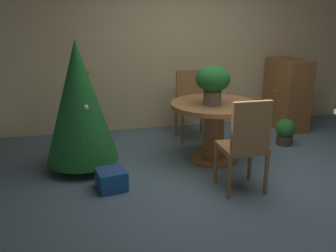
{
  "coord_description": "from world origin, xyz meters",
  "views": [
    {
      "loc": [
        -1.59,
        -3.56,
        1.83
      ],
      "look_at": [
        -0.67,
        0.24,
        0.62
      ],
      "focal_mm": 39.23,
      "sensor_mm": 36.0,
      "label": 1
    }
  ],
  "objects_px": {
    "holiday_tree": "(79,102)",
    "wooden_cabinet": "(287,94)",
    "round_dining_table": "(214,121)",
    "gift_box_blue": "(111,179)",
    "wooden_chair_near": "(245,142)",
    "potted_plant": "(285,131)",
    "flower_vase": "(213,81)",
    "wooden_chair_far": "(191,100)"
  },
  "relations": [
    {
      "from": "holiday_tree",
      "to": "wooden_cabinet",
      "type": "relative_size",
      "value": 1.39
    },
    {
      "from": "flower_vase",
      "to": "holiday_tree",
      "type": "distance_m",
      "value": 1.59
    },
    {
      "from": "wooden_chair_near",
      "to": "gift_box_blue",
      "type": "relative_size",
      "value": 2.89
    },
    {
      "from": "round_dining_table",
      "to": "wooden_chair_near",
      "type": "height_order",
      "value": "wooden_chair_near"
    },
    {
      "from": "gift_box_blue",
      "to": "wooden_cabinet",
      "type": "distance_m",
      "value": 3.43
    },
    {
      "from": "holiday_tree",
      "to": "round_dining_table",
      "type": "bearing_deg",
      "value": -4.61
    },
    {
      "from": "round_dining_table",
      "to": "potted_plant",
      "type": "bearing_deg",
      "value": 13.88
    },
    {
      "from": "gift_box_blue",
      "to": "holiday_tree",
      "type": "bearing_deg",
      "value": 113.46
    },
    {
      "from": "wooden_chair_far",
      "to": "potted_plant",
      "type": "xyz_separation_m",
      "value": [
        1.21,
        -0.67,
        -0.37
      ]
    },
    {
      "from": "wooden_chair_far",
      "to": "gift_box_blue",
      "type": "relative_size",
      "value": 2.88
    },
    {
      "from": "round_dining_table",
      "to": "wooden_chair_near",
      "type": "relative_size",
      "value": 1.08
    },
    {
      "from": "round_dining_table",
      "to": "flower_vase",
      "type": "bearing_deg",
      "value": -129.21
    },
    {
      "from": "wooden_chair_far",
      "to": "wooden_chair_near",
      "type": "height_order",
      "value": "wooden_chair_near"
    },
    {
      "from": "round_dining_table",
      "to": "potted_plant",
      "type": "distance_m",
      "value": 1.29
    },
    {
      "from": "flower_vase",
      "to": "holiday_tree",
      "type": "relative_size",
      "value": 0.3
    },
    {
      "from": "gift_box_blue",
      "to": "potted_plant",
      "type": "distance_m",
      "value": 2.68
    },
    {
      "from": "round_dining_table",
      "to": "gift_box_blue",
      "type": "distance_m",
      "value": 1.5
    },
    {
      "from": "holiday_tree",
      "to": "wooden_cabinet",
      "type": "distance_m",
      "value": 3.43
    },
    {
      "from": "wooden_chair_near",
      "to": "wooden_cabinet",
      "type": "xyz_separation_m",
      "value": [
        1.66,
        1.98,
        -0.0
      ]
    },
    {
      "from": "wooden_cabinet",
      "to": "potted_plant",
      "type": "bearing_deg",
      "value": -120.36
    },
    {
      "from": "round_dining_table",
      "to": "wooden_chair_far",
      "type": "distance_m",
      "value": 0.97
    },
    {
      "from": "wooden_chair_far",
      "to": "potted_plant",
      "type": "distance_m",
      "value": 1.43
    },
    {
      "from": "flower_vase",
      "to": "wooden_chair_far",
      "type": "distance_m",
      "value": 1.15
    },
    {
      "from": "wooden_chair_near",
      "to": "potted_plant",
      "type": "bearing_deg",
      "value": 45.02
    },
    {
      "from": "wooden_chair_far",
      "to": "gift_box_blue",
      "type": "height_order",
      "value": "wooden_chair_far"
    },
    {
      "from": "round_dining_table",
      "to": "wooden_chair_far",
      "type": "xyz_separation_m",
      "value": [
        0.0,
        0.97,
        0.05
      ]
    },
    {
      "from": "wooden_chair_near",
      "to": "potted_plant",
      "type": "relative_size",
      "value": 2.67
    },
    {
      "from": "wooden_chair_near",
      "to": "round_dining_table",
      "type": "bearing_deg",
      "value": 90.0
    },
    {
      "from": "wooden_chair_far",
      "to": "wooden_cabinet",
      "type": "xyz_separation_m",
      "value": [
        1.66,
        0.1,
        -0.01
      ]
    },
    {
      "from": "wooden_chair_far",
      "to": "wooden_chair_near",
      "type": "relative_size",
      "value": 1.0
    },
    {
      "from": "wooden_chair_far",
      "to": "gift_box_blue",
      "type": "distance_m",
      "value": 2.05
    },
    {
      "from": "round_dining_table",
      "to": "potted_plant",
      "type": "relative_size",
      "value": 2.88
    },
    {
      "from": "flower_vase",
      "to": "wooden_chair_near",
      "type": "distance_m",
      "value": 0.97
    },
    {
      "from": "round_dining_table",
      "to": "gift_box_blue",
      "type": "xyz_separation_m",
      "value": [
        -1.35,
        -0.51,
        -0.41
      ]
    },
    {
      "from": "holiday_tree",
      "to": "wooden_cabinet",
      "type": "height_order",
      "value": "holiday_tree"
    },
    {
      "from": "wooden_chair_far",
      "to": "wooden_chair_near",
      "type": "bearing_deg",
      "value": -90.0
    },
    {
      "from": "wooden_chair_far",
      "to": "round_dining_table",
      "type": "bearing_deg",
      "value": -90.0
    },
    {
      "from": "flower_vase",
      "to": "wooden_cabinet",
      "type": "bearing_deg",
      "value": 33.62
    },
    {
      "from": "round_dining_table",
      "to": "holiday_tree",
      "type": "height_order",
      "value": "holiday_tree"
    },
    {
      "from": "gift_box_blue",
      "to": "potted_plant",
      "type": "bearing_deg",
      "value": 17.63
    },
    {
      "from": "flower_vase",
      "to": "round_dining_table",
      "type": "bearing_deg",
      "value": 50.79
    },
    {
      "from": "wooden_chair_far",
      "to": "holiday_tree",
      "type": "xyz_separation_m",
      "value": [
        -1.62,
        -0.84,
        0.27
      ]
    }
  ]
}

